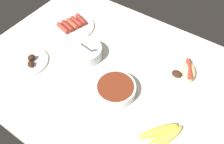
{
  "coord_description": "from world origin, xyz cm",
  "views": [
    {
      "loc": [
        38.47,
        -52.97,
        81.79
      ],
      "look_at": [
        3.2,
        -1.6,
        3.0
      ],
      "focal_mm": 36.8,
      "sensor_mm": 36.0,
      "label": 1
    }
  ],
  "objects_px": {
    "plate_grilled_meat": "(28,61)",
    "banana_bunch": "(161,136)",
    "bowl_chili": "(115,89)",
    "bowl_coleslaw": "(86,52)",
    "plate_sausages": "(73,25)",
    "plate_hotdog_assembled": "(187,73)"
  },
  "relations": [
    {
      "from": "plate_hotdog_assembled",
      "to": "banana_bunch",
      "type": "height_order",
      "value": "plate_hotdog_assembled"
    },
    {
      "from": "plate_sausages",
      "to": "banana_bunch",
      "type": "xyz_separation_m",
      "value": [
        0.67,
        -0.29,
        0.01
      ]
    },
    {
      "from": "plate_hotdog_assembled",
      "to": "plate_sausages",
      "type": "relative_size",
      "value": 1.03
    },
    {
      "from": "bowl_coleslaw",
      "to": "plate_sausages",
      "type": "distance_m",
      "value": 0.23
    },
    {
      "from": "plate_sausages",
      "to": "banana_bunch",
      "type": "relative_size",
      "value": 1.27
    },
    {
      "from": "bowl_coleslaw",
      "to": "bowl_chili",
      "type": "xyz_separation_m",
      "value": [
        0.23,
        -0.1,
        -0.0
      ]
    },
    {
      "from": "bowl_coleslaw",
      "to": "banana_bunch",
      "type": "distance_m",
      "value": 0.51
    },
    {
      "from": "bowl_coleslaw",
      "to": "bowl_chili",
      "type": "height_order",
      "value": "bowl_coleslaw"
    },
    {
      "from": "plate_sausages",
      "to": "plate_grilled_meat",
      "type": "relative_size",
      "value": 1.21
    },
    {
      "from": "bowl_chili",
      "to": "plate_grilled_meat",
      "type": "relative_size",
      "value": 0.89
    },
    {
      "from": "plate_grilled_meat",
      "to": "banana_bunch",
      "type": "bearing_deg",
      "value": 1.78
    },
    {
      "from": "bowl_chili",
      "to": "banana_bunch",
      "type": "xyz_separation_m",
      "value": [
        0.25,
        -0.07,
        -0.01
      ]
    },
    {
      "from": "plate_sausages",
      "to": "plate_grilled_meat",
      "type": "bearing_deg",
      "value": -91.45
    },
    {
      "from": "plate_grilled_meat",
      "to": "banana_bunch",
      "type": "relative_size",
      "value": 1.04
    },
    {
      "from": "bowl_coleslaw",
      "to": "plate_sausages",
      "type": "relative_size",
      "value": 0.68
    },
    {
      "from": "plate_hotdog_assembled",
      "to": "banana_bunch",
      "type": "relative_size",
      "value": 1.3
    },
    {
      "from": "plate_sausages",
      "to": "plate_hotdog_assembled",
      "type": "bearing_deg",
      "value": 3.49
    },
    {
      "from": "bowl_coleslaw",
      "to": "plate_sausages",
      "type": "height_order",
      "value": "bowl_coleslaw"
    },
    {
      "from": "bowl_coleslaw",
      "to": "plate_grilled_meat",
      "type": "bearing_deg",
      "value": -137.28
    },
    {
      "from": "bowl_chili",
      "to": "banana_bunch",
      "type": "distance_m",
      "value": 0.26
    },
    {
      "from": "bowl_chili",
      "to": "plate_sausages",
      "type": "relative_size",
      "value": 0.73
    },
    {
      "from": "plate_hotdog_assembled",
      "to": "banana_bunch",
      "type": "xyz_separation_m",
      "value": [
        0.04,
        -0.33,
        0.0
      ]
    }
  ]
}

